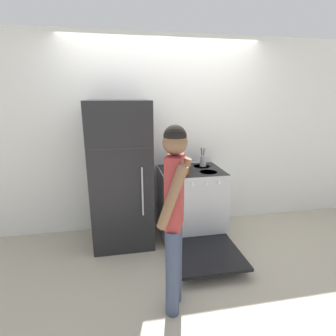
% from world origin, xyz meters
% --- Properties ---
extents(ground_plane, '(14.00, 14.00, 0.00)m').
position_xyz_m(ground_plane, '(0.00, 0.00, 0.00)').
color(ground_plane, '#B2A893').
extents(wall_back, '(10.00, 0.06, 2.55)m').
position_xyz_m(wall_back, '(0.00, 0.03, 1.27)').
color(wall_back, silver).
rests_on(wall_back, ground_plane).
extents(refrigerator, '(0.71, 0.72, 1.75)m').
position_xyz_m(refrigerator, '(-0.58, -0.35, 0.88)').
color(refrigerator, black).
rests_on(refrigerator, ground_plane).
extents(stove_range, '(0.80, 1.39, 0.89)m').
position_xyz_m(stove_range, '(0.30, -0.38, 0.44)').
color(stove_range, silver).
rests_on(stove_range, ground_plane).
extents(dutch_oven_pot, '(0.27, 0.22, 0.16)m').
position_xyz_m(dutch_oven_pot, '(0.12, -0.48, 0.96)').
color(dutch_oven_pot, orange).
rests_on(dutch_oven_pot, stove_range).
extents(tea_kettle, '(0.26, 0.20, 0.25)m').
position_xyz_m(tea_kettle, '(0.13, -0.20, 0.96)').
color(tea_kettle, silver).
rests_on(tea_kettle, stove_range).
extents(utensil_jar, '(0.08, 0.08, 0.26)m').
position_xyz_m(utensil_jar, '(0.50, -0.20, 0.97)').
color(utensil_jar, '#B7BABF').
rests_on(utensil_jar, stove_range).
extents(person, '(0.34, 0.38, 1.60)m').
position_xyz_m(person, '(-0.18, -1.57, 0.91)').
color(person, '#38425B').
rests_on(person, ground_plane).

